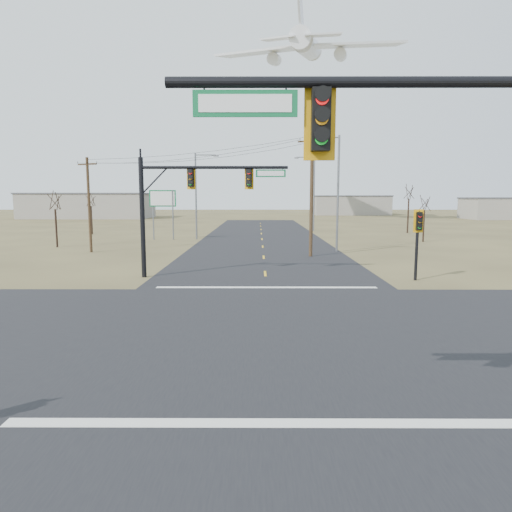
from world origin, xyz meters
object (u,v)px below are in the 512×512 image
(bare_tree_c, at_px, (425,203))
(streetlight_a, at_px, (336,187))
(mast_arm_far, at_px, (190,191))
(streetlight_c, at_px, (198,191))
(bare_tree_d, at_px, (409,191))
(utility_pole_near, at_px, (311,194))
(highway_sign, at_px, (163,204))
(bare_tree_a, at_px, (55,200))
(bare_tree_b, at_px, (91,200))
(pedestal_signal_ne, at_px, (418,228))
(utility_pole_far, at_px, (89,203))
(streetlight_b, at_px, (312,189))

(bare_tree_c, bearing_deg, streetlight_a, -140.70)
(mast_arm_far, bearing_deg, streetlight_c, 113.15)
(streetlight_a, relative_size, bare_tree_d, 1.47)
(utility_pole_near, bearing_deg, highway_sign, 135.35)
(bare_tree_a, height_order, bare_tree_b, bare_tree_a)
(pedestal_signal_ne, xyz_separation_m, bare_tree_a, (-29.12, 17.87, 1.52))
(mast_arm_far, distance_m, bare_tree_a, 22.92)
(streetlight_c, distance_m, bare_tree_d, 28.99)
(pedestal_signal_ne, bearing_deg, streetlight_a, 104.60)
(utility_pole_far, distance_m, streetlight_c, 15.06)
(pedestal_signal_ne, xyz_separation_m, utility_pole_near, (-5.00, 10.92, 2.06))
(bare_tree_c, bearing_deg, utility_pole_far, -163.72)
(streetlight_c, xyz_separation_m, bare_tree_b, (-14.98, 6.92, -0.99))
(bare_tree_c, relative_size, bare_tree_d, 0.77)
(utility_pole_far, relative_size, highway_sign, 1.47)
(streetlight_c, bearing_deg, mast_arm_far, -62.64)
(pedestal_signal_ne, relative_size, streetlight_a, 0.41)
(bare_tree_c, bearing_deg, bare_tree_b, 166.06)
(mast_arm_far, relative_size, utility_pole_far, 1.07)
(bare_tree_b, xyz_separation_m, bare_tree_c, (40.17, -9.97, -0.31))
(pedestal_signal_ne, height_order, bare_tree_d, bare_tree_d)
(mast_arm_far, distance_m, bare_tree_c, 31.64)
(utility_pole_near, relative_size, utility_pole_far, 1.20)
(streetlight_b, bearing_deg, highway_sign, -128.04)
(bare_tree_a, relative_size, bare_tree_c, 1.08)
(utility_pole_far, bearing_deg, bare_tree_d, 31.83)
(streetlight_b, height_order, bare_tree_a, streetlight_b)
(bare_tree_d, bearing_deg, streetlight_b, 163.63)
(streetlight_a, xyz_separation_m, streetlight_b, (0.95, 25.32, 0.25))
(streetlight_c, relative_size, bare_tree_a, 1.69)
(mast_arm_far, height_order, pedestal_signal_ne, mast_arm_far)
(streetlight_c, height_order, bare_tree_a, streetlight_c)
(bare_tree_d, bearing_deg, utility_pole_near, -122.91)
(bare_tree_d, bearing_deg, utility_pole_far, -148.17)
(highway_sign, height_order, streetlight_c, streetlight_c)
(streetlight_a, bearing_deg, streetlight_c, 137.82)
(utility_pole_near, height_order, bare_tree_c, utility_pole_near)
(pedestal_signal_ne, relative_size, bare_tree_c, 0.78)
(utility_pole_near, relative_size, streetlight_a, 0.97)
(bare_tree_b, bearing_deg, streetlight_b, 11.52)
(pedestal_signal_ne, bearing_deg, streetlight_c, 126.26)
(bare_tree_b, bearing_deg, utility_pole_near, -40.63)
(highway_sign, xyz_separation_m, bare_tree_c, (29.18, -2.52, 0.19))
(streetlight_c, bearing_deg, bare_tree_a, -124.78)
(mast_arm_far, relative_size, streetlight_a, 0.87)
(utility_pole_far, relative_size, streetlight_c, 0.84)
(streetlight_c, relative_size, bare_tree_d, 1.41)
(streetlight_a, relative_size, bare_tree_a, 1.76)
(utility_pole_near, bearing_deg, mast_arm_far, -130.91)
(bare_tree_c, distance_m, bare_tree_d, 12.60)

